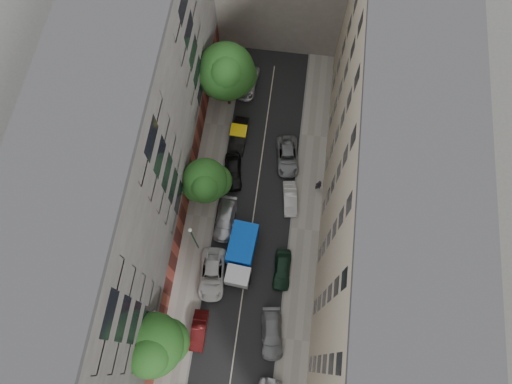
% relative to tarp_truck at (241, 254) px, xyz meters
% --- Properties ---
extents(ground, '(120.00, 120.00, 0.00)m').
position_rel_tarp_truck_xyz_m(ground, '(0.60, 3.73, -1.56)').
color(ground, '#4C4C49').
rests_on(ground, ground).
extents(road_surface, '(8.00, 44.00, 0.02)m').
position_rel_tarp_truck_xyz_m(road_surface, '(0.60, 3.73, -1.55)').
color(road_surface, black).
rests_on(road_surface, ground).
extents(sidewalk_left, '(3.00, 44.00, 0.15)m').
position_rel_tarp_truck_xyz_m(sidewalk_left, '(-4.90, 3.73, -1.49)').
color(sidewalk_left, gray).
rests_on(sidewalk_left, ground).
extents(sidewalk_right, '(3.00, 44.00, 0.15)m').
position_rel_tarp_truck_xyz_m(sidewalk_right, '(6.10, 3.73, -1.49)').
color(sidewalk_right, gray).
rests_on(sidewalk_right, ground).
extents(building_left, '(8.00, 44.00, 20.00)m').
position_rel_tarp_truck_xyz_m(building_left, '(-10.40, 3.73, 8.44)').
color(building_left, '#494644').
rests_on(building_left, ground).
extents(building_right, '(8.00, 44.00, 20.00)m').
position_rel_tarp_truck_xyz_m(building_right, '(11.60, 3.73, 8.44)').
color(building_right, '#B6AA8D').
rests_on(building_right, ground).
extents(tarp_truck, '(2.84, 6.30, 2.84)m').
position_rel_tarp_truck_xyz_m(tarp_truck, '(0.00, 0.00, 0.00)').
color(tarp_truck, black).
rests_on(tarp_truck, ground).
extents(car_left_1, '(1.36, 3.87, 1.27)m').
position_rel_tarp_truck_xyz_m(car_left_1, '(-3.00, -7.67, -0.93)').
color(car_left_1, '#4A0E0F').
rests_on(car_left_1, ground).
extents(car_left_2, '(2.89, 5.54, 1.49)m').
position_rel_tarp_truck_xyz_m(car_left_2, '(-2.61, -2.25, -0.82)').
color(car_left_2, silver).
rests_on(car_left_2, ground).
extents(car_left_3, '(2.12, 4.91, 1.41)m').
position_rel_tarp_truck_xyz_m(car_left_3, '(-2.20, 3.53, -0.86)').
color(car_left_3, '#B3B2B7').
rests_on(car_left_3, ground).
extents(car_left_4, '(2.50, 4.64, 1.50)m').
position_rel_tarp_truck_xyz_m(car_left_4, '(-2.20, 8.98, -0.81)').
color(car_left_4, black).
rests_on(car_left_4, ground).
extents(car_left_5, '(1.73, 4.59, 1.50)m').
position_rel_tarp_truck_xyz_m(car_left_5, '(-2.20, 13.36, -0.82)').
color(car_left_5, black).
rests_on(car_left_5, ground).
extents(car_left_6, '(2.55, 4.87, 1.31)m').
position_rel_tarp_truck_xyz_m(car_left_6, '(-2.20, 20.33, -0.91)').
color(car_left_6, '#B9B9BE').
rests_on(car_left_6, ground).
extents(car_right_1, '(2.66, 5.08, 1.41)m').
position_rel_tarp_truck_xyz_m(car_right_1, '(3.92, -7.07, -0.86)').
color(car_right_1, gray).
rests_on(car_right_1, ground).
extents(car_right_2, '(1.76, 4.22, 1.43)m').
position_rel_tarp_truck_xyz_m(car_right_2, '(4.20, -0.87, -0.85)').
color(car_right_2, '#142E20').
rests_on(car_right_2, ground).
extents(car_right_3, '(1.93, 4.04, 1.28)m').
position_rel_tarp_truck_xyz_m(car_right_3, '(4.20, 6.72, -0.92)').
color(car_right_3, silver).
rests_on(car_right_3, ground).
extents(car_right_4, '(2.98, 5.23, 1.38)m').
position_rel_tarp_truck_xyz_m(car_right_4, '(3.40, 11.53, -0.87)').
color(car_right_4, slate).
rests_on(car_right_4, ground).
extents(tree_near, '(5.46, 5.22, 9.93)m').
position_rel_tarp_truck_xyz_m(tree_near, '(-5.62, -9.69, 5.37)').
color(tree_near, '#382619').
rests_on(tree_near, sidewalk_left).
extents(tree_mid, '(4.85, 4.50, 6.71)m').
position_rel_tarp_truck_xyz_m(tree_mid, '(-4.25, 5.93, 2.92)').
color(tree_mid, '#382619').
rests_on(tree_mid, sidewalk_left).
extents(tree_far, '(6.20, 6.05, 9.03)m').
position_rel_tarp_truck_xyz_m(tree_far, '(-3.90, 17.62, 4.40)').
color(tree_far, '#382619').
rests_on(tree_far, sidewalk_left).
extents(lamp_post, '(0.36, 0.36, 6.53)m').
position_rel_tarp_truck_xyz_m(lamp_post, '(-4.55, 0.40, 2.60)').
color(lamp_post, '#175131').
rests_on(lamp_post, sidewalk_left).
extents(pedestrian, '(0.82, 0.67, 1.94)m').
position_rel_tarp_truck_xyz_m(pedestrian, '(7.00, 8.47, -0.44)').
color(pedestrian, black).
rests_on(pedestrian, sidewalk_right).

